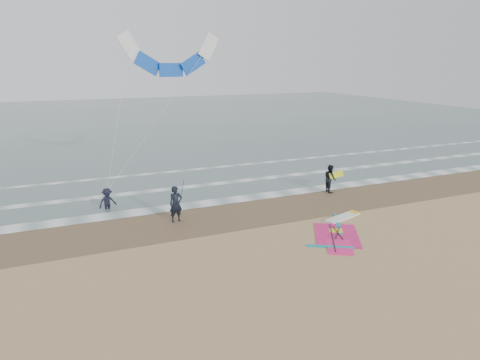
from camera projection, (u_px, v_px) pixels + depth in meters
name	position (u px, v px, depth m)	size (l,w,h in m)	color
ground	(311.00, 252.00, 19.11)	(120.00, 120.00, 0.00)	tan
sea_water	(133.00, 120.00, 61.70)	(120.00, 80.00, 0.02)	#47605E
wet_sand_band	(255.00, 210.00, 24.44)	(120.00, 5.00, 0.01)	brown
foam_waterline	(227.00, 189.00, 28.37)	(120.00, 9.15, 0.02)	white
windsurf_rig	(339.00, 230.00, 21.49)	(5.04, 4.78, 0.12)	white
person_standing	(176.00, 204.00, 22.48)	(0.71, 0.47, 1.94)	black
person_walking	(330.00, 178.00, 27.67)	(0.88, 0.69, 1.81)	black
person_wading	(107.00, 196.00, 24.32)	(1.05, 0.60, 1.63)	black
held_pole	(181.00, 195.00, 22.47)	(0.17, 0.86, 1.82)	black
carried_kiteboard	(336.00, 175.00, 27.67)	(1.30, 0.51, 0.39)	yellow
surf_kite	(170.00, 58.00, 26.26)	(7.88, 2.72, 8.96)	white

